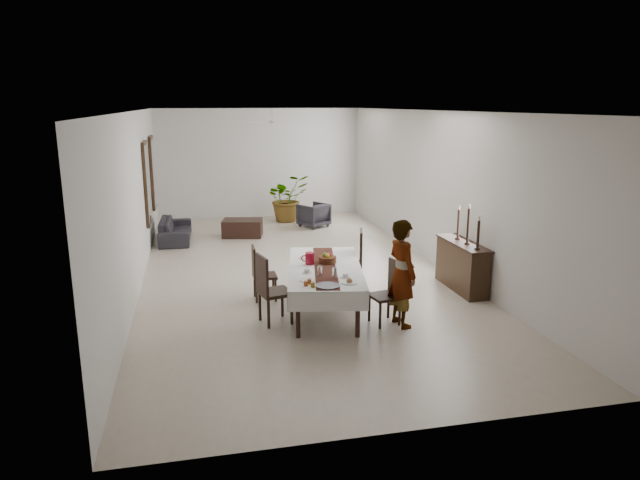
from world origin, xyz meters
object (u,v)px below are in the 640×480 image
(dining_table_top, at_px, (325,269))
(sideboard_body, at_px, (462,267))
(sofa, at_px, (175,230))
(red_pitcher, at_px, (310,258))
(woman, at_px, (402,273))

(dining_table_top, height_order, sideboard_body, sideboard_body)
(sideboard_body, relative_size, sofa, 0.78)
(red_pitcher, distance_m, sideboard_body, 2.96)
(dining_table_top, xyz_separation_m, sofa, (-2.53, 5.62, -0.45))
(sofa, bearing_deg, sideboard_body, -132.52)
(woman, distance_m, sideboard_body, 2.25)
(dining_table_top, relative_size, red_pitcher, 12.00)
(sideboard_body, distance_m, sofa, 7.30)
(red_pitcher, bearing_deg, dining_table_top, -41.85)
(sideboard_body, bearing_deg, red_pitcher, -173.37)
(dining_table_top, bearing_deg, sideboard_body, 22.02)
(red_pitcher, bearing_deg, sofa, 113.06)
(sideboard_body, xyz_separation_m, sofa, (-5.23, 5.09, -0.16))
(woman, bearing_deg, sofa, 17.29)
(dining_table_top, height_order, sofa, dining_table_top)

